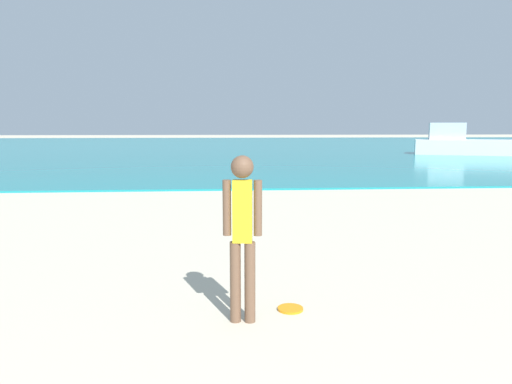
% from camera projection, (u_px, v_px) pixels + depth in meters
% --- Properties ---
extents(water, '(160.00, 60.00, 0.06)m').
position_uv_depth(water, '(229.00, 146.00, 44.07)').
color(water, teal).
rests_on(water, ground).
extents(person_standing, '(0.39, 0.22, 1.68)m').
position_uv_depth(person_standing, '(242.00, 229.00, 4.68)').
color(person_standing, brown).
rests_on(person_standing, ground).
extents(frisbee, '(0.28, 0.28, 0.03)m').
position_uv_depth(frisbee, '(290.00, 309.00, 5.11)').
color(frisbee, orange).
rests_on(frisbee, ground).
extents(boat_near, '(6.41, 4.00, 2.08)m').
position_uv_depth(boat_near, '(460.00, 144.00, 31.19)').
color(boat_near, white).
rests_on(boat_near, water).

